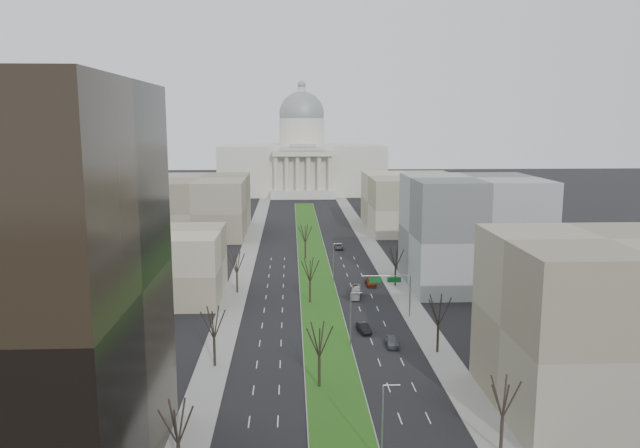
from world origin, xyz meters
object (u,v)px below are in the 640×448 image
object	(u,v)px
car_grey_far	(339,247)
car_red	(371,282)
car_grey_near	(392,341)
car_black	(364,328)
box_van	(356,292)

from	to	relation	value
car_grey_far	car_red	bearing A→B (deg)	-85.62
car_grey_near	car_grey_far	world-z (taller)	car_grey_near
car_red	car_grey_far	world-z (taller)	car_red
car_black	box_van	size ratio (longest dim) A/B	0.66
car_red	box_van	size ratio (longest dim) A/B	0.70
car_black	car_grey_far	size ratio (longest dim) A/B	0.95
car_grey_near	car_black	bearing A→B (deg)	120.38
car_black	car_grey_far	bearing A→B (deg)	79.57
box_van	car_red	bearing A→B (deg)	72.80
car_grey_far	car_grey_near	bearing A→B (deg)	-89.45
box_van	car_black	bearing A→B (deg)	-84.14
car_black	car_red	size ratio (longest dim) A/B	0.93
car_grey_near	car_grey_far	bearing A→B (deg)	93.51
car_red	box_van	distance (m)	9.86
car_grey_far	box_van	bearing A→B (deg)	-91.67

